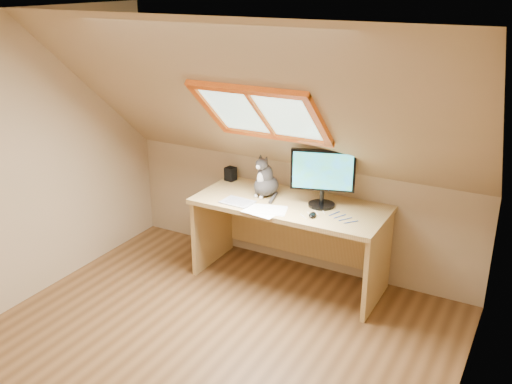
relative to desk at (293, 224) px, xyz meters
The scene contains 10 objects.
ground 1.55m from the desk, 94.17° to the right, with size 3.50×3.50×0.00m, color brown.
room_shell 1.79m from the desk, 93.92° to the right, with size 3.52×3.52×2.41m.
desk is the anchor object (origin of this frame).
monitor 0.58m from the desk, ahead, with size 0.53×0.23×0.50m.
cat 0.46m from the desk, behind, with size 0.27×0.30×0.39m.
desk_speaker 0.83m from the desk, 166.70° to the left, with size 0.09×0.09×0.13m, color black.
graphics_tablet 0.55m from the desk, 144.28° to the right, with size 0.27×0.20×0.01m, color #B2B2B7.
mouse 0.46m from the desk, 41.94° to the right, with size 0.06×0.11×0.03m, color black.
papers 0.43m from the desk, 113.17° to the right, with size 0.35×0.30×0.01m.
cables 0.52m from the desk, 24.11° to the right, with size 0.51×0.26×0.01m.
Camera 1 is at (2.04, -2.80, 2.63)m, focal length 40.00 mm.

